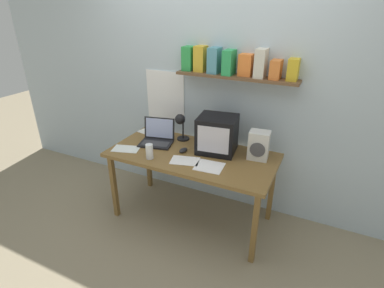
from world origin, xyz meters
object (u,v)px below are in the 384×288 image
(juice_glass, at_px, (150,152))
(open_notebook, at_px, (185,161))
(space_heater, at_px, (259,145))
(computer_mouse, at_px, (183,150))
(printed_handout, at_px, (148,131))
(laptop, at_px, (157,137))
(desk_lamp, at_px, (181,123))
(loose_paper_near_laptop, at_px, (126,149))
(loose_paper_near_monitor, at_px, (209,166))
(crt_monitor, at_px, (217,134))
(corner_desk, at_px, (192,159))

(juice_glass, distance_m, open_notebook, 0.33)
(space_heater, relative_size, computer_mouse, 2.37)
(space_heater, bearing_deg, printed_handout, 169.98)
(laptop, xyz_separation_m, desk_lamp, (0.20, 0.13, 0.14))
(desk_lamp, bearing_deg, laptop, -146.77)
(space_heater, height_order, computer_mouse, space_heater)
(loose_paper_near_laptop, xyz_separation_m, open_notebook, (0.63, 0.03, 0.00))
(loose_paper_near_monitor, bearing_deg, crt_monitor, 100.37)
(open_notebook, bearing_deg, juice_glass, -162.92)
(desk_lamp, bearing_deg, space_heater, -2.27)
(corner_desk, bearing_deg, juice_glass, -140.34)
(crt_monitor, distance_m, loose_paper_near_laptop, 0.90)
(crt_monitor, relative_size, loose_paper_near_monitor, 1.53)
(loose_paper_near_monitor, xyz_separation_m, open_notebook, (-0.24, 0.00, 0.00))
(space_heater, height_order, printed_handout, space_heater)
(juice_glass, height_order, open_notebook, juice_glass)
(open_notebook, bearing_deg, loose_paper_near_monitor, -0.42)
(desk_lamp, distance_m, computer_mouse, 0.31)
(crt_monitor, xyz_separation_m, desk_lamp, (-0.41, 0.05, 0.02))
(computer_mouse, bearing_deg, corner_desk, 1.18)
(desk_lamp, height_order, space_heater, desk_lamp)
(crt_monitor, height_order, laptop, crt_monitor)
(corner_desk, height_order, laptop, laptop)
(juice_glass, height_order, printed_handout, juice_glass)
(corner_desk, relative_size, loose_paper_near_monitor, 6.14)
(computer_mouse, bearing_deg, crt_monitor, 29.23)
(loose_paper_near_monitor, bearing_deg, computer_mouse, 154.96)
(corner_desk, bearing_deg, space_heater, 16.83)
(space_heater, bearing_deg, juice_glass, -159.70)
(corner_desk, relative_size, desk_lamp, 5.32)
(juice_glass, distance_m, loose_paper_near_laptop, 0.33)
(computer_mouse, xyz_separation_m, loose_paper_near_monitor, (0.34, -0.16, -0.01))
(desk_lamp, xyz_separation_m, juice_glass, (-0.08, -0.46, -0.14))
(space_heater, bearing_deg, laptop, 179.99)
(computer_mouse, bearing_deg, loose_paper_near_laptop, -160.23)
(corner_desk, distance_m, computer_mouse, 0.12)
(space_heater, xyz_separation_m, loose_paper_near_monitor, (-0.34, -0.34, -0.13))
(loose_paper_near_monitor, distance_m, open_notebook, 0.24)
(laptop, bearing_deg, juice_glass, -82.59)
(laptop, distance_m, printed_handout, 0.32)
(corner_desk, height_order, printed_handout, printed_handout)
(desk_lamp, relative_size, loose_paper_near_laptop, 1.02)
(loose_paper_near_laptop, distance_m, printed_handout, 0.47)
(juice_glass, bearing_deg, open_notebook, 17.08)
(loose_paper_near_laptop, bearing_deg, crt_monitor, 23.21)
(crt_monitor, relative_size, juice_glass, 2.81)
(crt_monitor, bearing_deg, space_heater, -4.62)
(laptop, bearing_deg, open_notebook, -41.36)
(laptop, height_order, computer_mouse, laptop)
(loose_paper_near_laptop, distance_m, open_notebook, 0.63)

